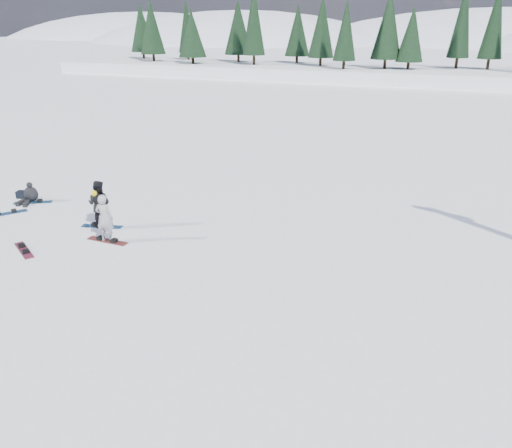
{
  "coord_description": "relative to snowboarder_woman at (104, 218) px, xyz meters",
  "views": [
    {
      "loc": [
        10.24,
        -12.08,
        6.87
      ],
      "look_at": [
        4.89,
        1.11,
        1.1
      ],
      "focal_mm": 35.0,
      "sensor_mm": 36.0,
      "label": 1
    }
  ],
  "objects": [
    {
      "name": "snowboard_loose_c",
      "position": [
        -5.28,
        2.04,
        -0.83
      ],
      "size": [
        1.44,
        0.99,
        0.03
      ],
      "primitive_type": "cube",
      "rotation": [
        0.0,
        0.0,
        0.52
      ],
      "color": "#16517C",
      "rests_on": "ground"
    },
    {
      "name": "ground",
      "position": [
        0.2,
        -0.29,
        -0.85
      ],
      "size": [
        420.0,
        420.0,
        0.0
      ],
      "primitive_type": "plane",
      "color": "white",
      "rests_on": "ground"
    },
    {
      "name": "snowboard_woman",
      "position": [
        0.0,
        0.0,
        -0.83
      ],
      "size": [
        1.5,
        0.3,
        0.03
      ],
      "primitive_type": "cube",
      "rotation": [
        0.0,
        0.0,
        -0.01
      ],
      "color": "maroon",
      "rests_on": "ground"
    },
    {
      "name": "snowboarder_woman",
      "position": [
        0.0,
        0.0,
        0.0
      ],
      "size": [
        0.66,
        0.48,
        1.81
      ],
      "rotation": [
        0.0,
        0.0,
        3.29
      ],
      "color": "#9B9A9F",
      "rests_on": "ground"
    },
    {
      "name": "snowboard_loose_a",
      "position": [
        -5.26,
        0.67,
        -0.83
      ],
      "size": [
        1.1,
        1.38,
        0.03
      ],
      "primitive_type": "cube",
      "rotation": [
        0.0,
        0.0,
        0.95
      ],
      "color": "#184B86",
      "rests_on": "ground"
    },
    {
      "name": "gear_bag",
      "position": [
        -6.13,
        2.36,
        -0.7
      ],
      "size": [
        0.51,
        0.41,
        0.3
      ],
      "primitive_type": "cube",
      "rotation": [
        0.0,
        0.0,
        0.28
      ],
      "color": "black",
      "rests_on": "ground"
    },
    {
      "name": "snowboarder_man",
      "position": [
        -1.0,
        1.0,
        0.02
      ],
      "size": [
        0.94,
        0.79,
        1.74
      ],
      "primitive_type": "imported",
      "rotation": [
        0.0,
        0.0,
        3.31
      ],
      "color": "black",
      "rests_on": "ground"
    },
    {
      "name": "snowboard_loose_b",
      "position": [
        -2.04,
        -1.63,
        -0.83
      ],
      "size": [
        1.43,
        1.02,
        0.03
      ],
      "primitive_type": "cube",
      "rotation": [
        0.0,
        0.0,
        -0.55
      ],
      "color": "maroon",
      "rests_on": "ground"
    },
    {
      "name": "snowboard_man",
      "position": [
        -1.0,
        1.0,
        -0.83
      ],
      "size": [
        1.52,
        0.64,
        0.03
      ],
      "primitive_type": "cube",
      "rotation": [
        0.0,
        0.0,
        0.25
      ],
      "color": "#19548C",
      "rests_on": "ground"
    },
    {
      "name": "seated_rider",
      "position": [
        -5.43,
        2.11,
        -0.53
      ],
      "size": [
        0.74,
        1.07,
        0.83
      ],
      "rotation": [
        0.0,
        0.0,
        0.38
      ],
      "color": "black",
      "rests_on": "ground"
    },
    {
      "name": "alpine_backdrop",
      "position": [
        -11.52,
        188.88,
        -14.82
      ],
      "size": [
        412.5,
        227.0,
        53.2
      ],
      "color": "white",
      "rests_on": "ground"
    }
  ]
}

